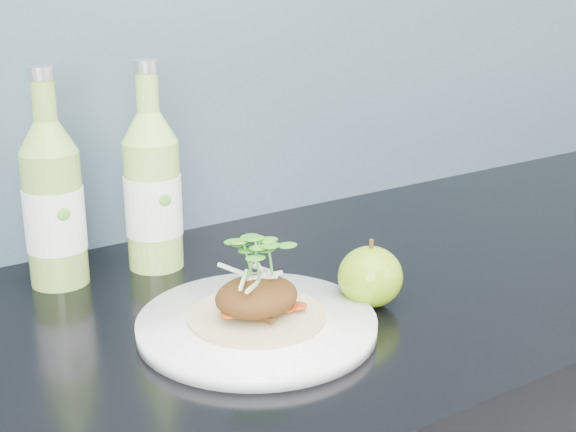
% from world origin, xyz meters
% --- Properties ---
extents(dinner_plate, '(0.30, 0.30, 0.02)m').
position_xyz_m(dinner_plate, '(-0.01, 1.64, 0.91)').
color(dinner_plate, white).
rests_on(dinner_plate, kitchen_counter).
extents(pork_taco, '(0.15, 0.15, 0.10)m').
position_xyz_m(pork_taco, '(-0.01, 1.64, 0.94)').
color(pork_taco, tan).
rests_on(pork_taco, dinner_plate).
extents(green_apple, '(0.08, 0.08, 0.08)m').
position_xyz_m(green_apple, '(0.13, 1.62, 0.94)').
color(green_apple, '#609710').
rests_on(green_apple, kitchen_counter).
extents(cider_bottle_left, '(0.08, 0.08, 0.27)m').
position_xyz_m(cider_bottle_left, '(-0.14, 1.89, 1.00)').
color(cider_bottle_left, '#7DA846').
rests_on(cider_bottle_left, kitchen_counter).
extents(cider_bottle_right, '(0.08, 0.08, 0.27)m').
position_xyz_m(cider_bottle_right, '(-0.02, 1.87, 1.00)').
color(cider_bottle_right, '#94C552').
rests_on(cider_bottle_right, kitchen_counter).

